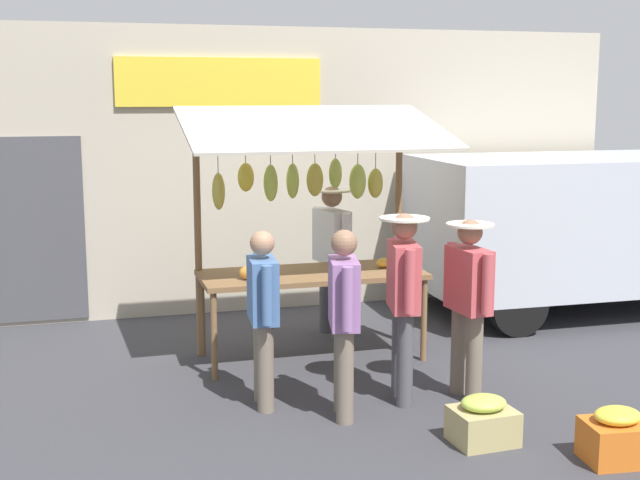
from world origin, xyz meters
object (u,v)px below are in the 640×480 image
at_px(market_stall, 311,202).
at_px(shopper_with_shopping_bag, 344,312).
at_px(shopper_in_grey_tee, 263,308).
at_px(vendor_with_sunhat, 332,248).
at_px(parked_van, 588,219).
at_px(produce_crate_side, 616,437).
at_px(produce_crate_near, 483,421).
at_px(shopper_in_striped_shirt, 403,292).
at_px(shopper_with_ponytail, 468,295).

xyz_separation_m(market_stall, shopper_with_shopping_bag, (0.18, 1.67, -0.68)).
bearing_deg(shopper_in_grey_tee, shopper_with_shopping_bag, -121.63).
bearing_deg(shopper_with_shopping_bag, shopper_in_grey_tee, 65.64).
height_order(vendor_with_sunhat, shopper_with_shopping_bag, vendor_with_sunhat).
bearing_deg(market_stall, shopper_in_grey_tee, 58.72).
bearing_deg(vendor_with_sunhat, parked_van, 81.27).
bearing_deg(market_stall, produce_crate_side, 115.48).
xyz_separation_m(vendor_with_sunhat, produce_crate_near, (-0.25, 3.15, -0.80)).
bearing_deg(shopper_in_striped_shirt, shopper_with_shopping_bag, 122.92).
distance_m(market_stall, shopper_with_ponytail, 1.93).
height_order(market_stall, shopper_in_striped_shirt, market_stall).
bearing_deg(produce_crate_near, shopper_with_ponytail, -107.84).
xyz_separation_m(shopper_with_shopping_bag, shopper_in_striped_shirt, (-0.60, -0.23, 0.07)).
bearing_deg(shopper_with_shopping_bag, market_stall, 5.91).
bearing_deg(produce_crate_side, parked_van, -119.99).
bearing_deg(shopper_with_shopping_bag, produce_crate_near, -120.57).
xyz_separation_m(parked_van, produce_crate_side, (2.27, 3.94, -0.94)).
bearing_deg(shopper_in_grey_tee, vendor_with_sunhat, -26.46).
relative_size(shopper_with_shopping_bag, shopper_in_grey_tee, 1.03).
relative_size(shopper_with_ponytail, produce_crate_near, 3.25).
distance_m(parked_van, produce_crate_side, 4.65).
distance_m(shopper_in_grey_tee, produce_crate_near, 2.00).
height_order(market_stall, vendor_with_sunhat, market_stall).
xyz_separation_m(shopper_in_striped_shirt, produce_crate_side, (-1.03, 1.59, -0.78)).
height_order(vendor_with_sunhat, produce_crate_side, vendor_with_sunhat).
height_order(parked_van, produce_crate_near, parked_van).
relative_size(vendor_with_sunhat, shopper_in_grey_tee, 1.09).
relative_size(shopper_in_striped_shirt, shopper_in_grey_tee, 1.08).
bearing_deg(shopper_in_grey_tee, market_stall, -26.39).
xyz_separation_m(shopper_in_striped_shirt, parked_van, (-3.30, -2.35, 0.16)).
bearing_deg(shopper_with_ponytail, market_stall, 27.39).
distance_m(shopper_with_ponytail, shopper_in_grey_tee, 1.76).
distance_m(produce_crate_near, produce_crate_side, 0.96).
bearing_deg(produce_crate_side, produce_crate_near, -36.53).
relative_size(shopper_with_shopping_bag, produce_crate_near, 3.22).
xyz_separation_m(shopper_with_ponytail, produce_crate_side, (-0.47, 1.50, -0.73)).
height_order(shopper_in_striped_shirt, parked_van, parked_van).
xyz_separation_m(parked_van, produce_crate_near, (3.04, 3.37, -0.95)).
bearing_deg(shopper_in_striped_shirt, produce_crate_side, -135.37).
bearing_deg(parked_van, produce_crate_near, 48.71).
height_order(shopper_in_grey_tee, produce_crate_near, shopper_in_grey_tee).
distance_m(market_stall, produce_crate_side, 3.63).
bearing_deg(shopper_in_striped_shirt, produce_crate_near, -154.00).
xyz_separation_m(shopper_with_shopping_bag, shopper_in_grey_tee, (0.57, -0.42, -0.03)).
bearing_deg(parked_van, vendor_with_sunhat, 4.59).
relative_size(market_stall, shopper_in_grey_tee, 1.66).
height_order(shopper_with_shopping_bag, produce_crate_side, shopper_with_shopping_bag).
xyz_separation_m(shopper_with_shopping_bag, shopper_with_ponytail, (-1.16, -0.14, 0.03)).
bearing_deg(market_stall, shopper_in_striped_shirt, 106.23).
distance_m(shopper_in_grey_tee, parked_van, 4.97).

